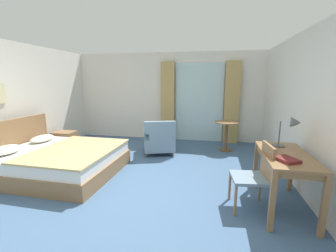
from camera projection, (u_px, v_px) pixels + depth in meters
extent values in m
cube|color=#426084|center=(127.00, 192.00, 3.71)|extent=(6.04, 7.37, 0.10)
cube|color=silver|center=(168.00, 97.00, 6.75)|extent=(5.64, 0.12, 2.52)
cube|color=silver|center=(327.00, 118.00, 2.94)|extent=(0.12, 6.97, 2.52)
cube|color=silver|center=(199.00, 103.00, 6.53)|extent=(1.35, 0.02, 2.22)
cube|color=tan|center=(168.00, 102.00, 6.60)|extent=(0.38, 0.10, 2.25)
cube|color=tan|center=(232.00, 103.00, 6.26)|extent=(0.40, 0.10, 2.25)
cube|color=olive|center=(61.00, 166.00, 4.32)|extent=(2.10, 1.84, 0.27)
cube|color=white|center=(60.00, 155.00, 4.28)|extent=(2.04, 1.79, 0.20)
cube|color=olive|center=(12.00, 145.00, 4.48)|extent=(0.11, 1.83, 0.99)
cube|color=tan|center=(76.00, 150.00, 4.18)|extent=(1.40, 1.81, 0.03)
ellipsoid|color=white|center=(6.00, 150.00, 3.99)|extent=(0.38, 0.53, 0.14)
ellipsoid|color=white|center=(42.00, 138.00, 4.82)|extent=(0.36, 0.57, 0.12)
cube|color=olive|center=(65.00, 141.00, 5.76)|extent=(0.50, 0.41, 0.48)
cube|color=brown|center=(59.00, 139.00, 5.54)|extent=(0.42, 0.01, 0.11)
cube|color=olive|center=(286.00, 155.00, 3.04)|extent=(0.60, 1.21, 0.04)
cube|color=olive|center=(286.00, 159.00, 3.05)|extent=(0.56, 1.15, 0.08)
cube|color=olive|center=(324.00, 207.00, 2.51)|extent=(0.06, 0.06, 0.74)
cube|color=olive|center=(291.00, 168.00, 3.61)|extent=(0.06, 0.06, 0.74)
cube|color=olive|center=(272.00, 202.00, 2.62)|extent=(0.06, 0.06, 0.74)
cube|color=olive|center=(255.00, 166.00, 3.72)|extent=(0.06, 0.06, 0.74)
cube|color=gray|center=(249.00, 178.00, 3.09)|extent=(0.52, 0.51, 0.04)
cube|color=olive|center=(268.00, 161.00, 3.02)|extent=(0.08, 0.44, 0.46)
cylinder|color=olive|center=(230.00, 186.00, 3.36)|extent=(0.04, 0.04, 0.42)
cylinder|color=olive|center=(235.00, 201.00, 2.95)|extent=(0.04, 0.04, 0.42)
cylinder|color=olive|center=(260.00, 187.00, 3.32)|extent=(0.04, 0.04, 0.42)
cylinder|color=olive|center=(270.00, 202.00, 2.91)|extent=(0.04, 0.04, 0.42)
cylinder|color=#4C4C51|center=(278.00, 146.00, 3.39)|extent=(0.18, 0.18, 0.02)
cylinder|color=#4C4C51|center=(279.00, 133.00, 3.35)|extent=(0.02, 0.02, 0.36)
cone|color=#4C4C51|center=(293.00, 121.00, 3.15)|extent=(0.20, 0.18, 0.22)
cube|color=maroon|center=(287.00, 160.00, 2.76)|extent=(0.30, 0.33, 0.04)
cube|color=gray|center=(159.00, 143.00, 5.53)|extent=(0.89, 0.90, 0.31)
cube|color=gray|center=(160.00, 131.00, 5.17)|extent=(0.71, 0.33, 0.43)
cube|color=gray|center=(171.00, 133.00, 5.52)|extent=(0.32, 0.71, 0.16)
cube|color=gray|center=(146.00, 134.00, 5.45)|extent=(0.32, 0.71, 0.16)
cylinder|color=#4C3D2D|center=(169.00, 147.00, 5.89)|extent=(0.04, 0.04, 0.10)
cylinder|color=#4C3D2D|center=(146.00, 148.00, 5.82)|extent=(0.04, 0.04, 0.10)
cylinder|color=#4C3D2D|center=(173.00, 154.00, 5.31)|extent=(0.04, 0.04, 0.10)
cylinder|color=#4C3D2D|center=(147.00, 155.00, 5.24)|extent=(0.04, 0.04, 0.10)
cylinder|color=olive|center=(227.00, 122.00, 5.64)|extent=(0.58, 0.58, 0.03)
cylinder|color=brown|center=(226.00, 137.00, 5.71)|extent=(0.07, 0.07, 0.71)
cylinder|color=brown|center=(225.00, 150.00, 5.78)|extent=(0.32, 0.32, 0.02)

